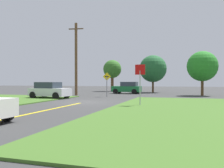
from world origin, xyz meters
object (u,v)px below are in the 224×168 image
object	(u,v)px
pine_tree_center	(112,69)
oak_tree_right	(202,66)
utility_pole_mid	(76,58)
direction_sign	(107,82)
oak_tree_left	(153,69)
stop_sign	(140,77)
parked_car_near_building	(49,90)
car_approaching_junction	(127,88)

from	to	relation	value
pine_tree_center	oak_tree_right	size ratio (longest dim) A/B	1.01
utility_pole_mid	oak_tree_right	distance (m)	15.10
direction_sign	oak_tree_left	xyz separation A→B (m)	(3.64, 11.65, 1.94)
pine_tree_center	direction_sign	bearing A→B (deg)	-75.89
stop_sign	pine_tree_center	world-z (taller)	pine_tree_center
direction_sign	parked_car_near_building	bearing A→B (deg)	-138.55
utility_pole_mid	oak_tree_right	xyz separation A→B (m)	(14.53, 4.00, -0.96)
direction_sign	oak_tree_right	distance (m)	11.66
stop_sign	pine_tree_center	distance (m)	24.45
utility_pole_mid	oak_tree_right	size ratio (longest dim) A/B	1.64
parked_car_near_building	pine_tree_center	size ratio (longest dim) A/B	0.80
utility_pole_mid	oak_tree_left	distance (m)	13.11
direction_sign	oak_tree_left	size ratio (longest dim) A/B	0.47
stop_sign	oak_tree_right	distance (m)	15.01
stop_sign	direction_sign	size ratio (longest dim) A/B	1.07
car_approaching_junction	parked_car_near_building	xyz separation A→B (m)	(-5.36, -11.18, 0.00)
oak_tree_right	parked_car_near_building	bearing A→B (deg)	-147.89
parked_car_near_building	direction_sign	world-z (taller)	direction_sign
stop_sign	utility_pole_mid	distance (m)	14.06
pine_tree_center	oak_tree_right	world-z (taller)	pine_tree_center
direction_sign	pine_tree_center	size ratio (longest dim) A/B	0.50
parked_car_near_building	pine_tree_center	distance (m)	18.34
car_approaching_junction	utility_pole_mid	distance (m)	8.47
direction_sign	car_approaching_junction	bearing A→B (deg)	84.44
stop_sign	oak_tree_left	size ratio (longest dim) A/B	0.50
car_approaching_junction	oak_tree_right	xyz separation A→B (m)	(9.56, -1.82, 2.68)
utility_pole_mid	parked_car_near_building	bearing A→B (deg)	-94.24
direction_sign	pine_tree_center	xyz separation A→B (m)	(-3.50, 13.95, 2.07)
stop_sign	car_approaching_junction	distance (m)	16.56
utility_pole_mid	direction_sign	world-z (taller)	utility_pole_mid
oak_tree_left	direction_sign	bearing A→B (deg)	-107.36
car_approaching_junction	oak_tree_right	bearing A→B (deg)	172.07
utility_pole_mid	pine_tree_center	size ratio (longest dim) A/B	1.63
oak_tree_left	pine_tree_center	xyz separation A→B (m)	(-7.15, 2.29, 0.12)
direction_sign	oak_tree_left	world-z (taller)	oak_tree_left
parked_car_near_building	car_approaching_junction	bearing A→B (deg)	71.62
car_approaching_junction	parked_car_near_building	bearing A→B (deg)	67.21
car_approaching_junction	oak_tree_left	world-z (taller)	oak_tree_left
oak_tree_left	pine_tree_center	world-z (taller)	oak_tree_left
utility_pole_mid	direction_sign	xyz separation A→B (m)	(4.27, -1.24, -2.78)
stop_sign	pine_tree_center	bearing A→B (deg)	-64.06
car_approaching_junction	pine_tree_center	bearing A→B (deg)	-55.86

